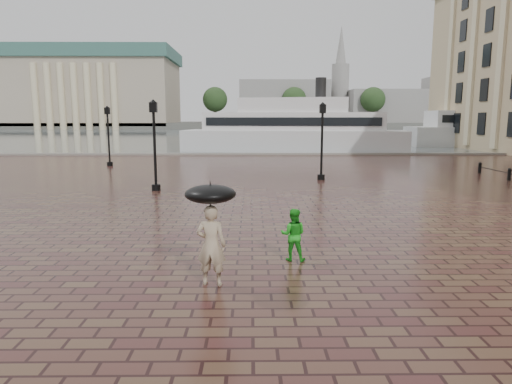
% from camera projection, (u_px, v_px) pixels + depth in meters
% --- Properties ---
extents(ground, '(300.00, 300.00, 0.00)m').
position_uv_depth(ground, '(291.00, 244.00, 13.34)').
color(ground, '#3A1C1A').
rests_on(ground, ground).
extents(harbour_water, '(240.00, 240.00, 0.00)m').
position_uv_depth(harbour_water, '(256.00, 134.00, 104.13)').
color(harbour_water, '#414C50').
rests_on(harbour_water, ground).
extents(quay_edge, '(80.00, 0.60, 0.30)m').
position_uv_depth(quay_edge, '(263.00, 155.00, 44.92)').
color(quay_edge, slate).
rests_on(quay_edge, ground).
extents(far_shore, '(300.00, 60.00, 2.00)m').
position_uv_depth(far_shore, '(254.00, 125.00, 171.08)').
color(far_shore, '#4C4C47').
rests_on(far_shore, ground).
extents(museum, '(57.00, 32.50, 26.00)m').
position_uv_depth(museum, '(91.00, 87.00, 153.22)').
color(museum, gray).
rests_on(museum, ground).
extents(distant_skyline, '(102.50, 22.00, 33.00)m').
position_uv_depth(distant_skyline, '(391.00, 101.00, 160.36)').
color(distant_skyline, gray).
rests_on(distant_skyline, ground).
extents(far_trees, '(188.00, 8.00, 13.50)m').
position_uv_depth(far_trees, '(255.00, 100.00, 148.01)').
color(far_trees, '#2D2119').
rests_on(far_trees, ground).
extents(street_lamps, '(15.44, 12.44, 4.40)m').
position_uv_depth(street_lamps, '(189.00, 139.00, 28.04)').
color(street_lamps, black).
rests_on(street_lamps, ground).
extents(adult_pedestrian, '(0.71, 0.52, 1.80)m').
position_uv_depth(adult_pedestrian, '(211.00, 245.00, 9.93)').
color(adult_pedestrian, tan).
rests_on(adult_pedestrian, ground).
extents(child_pedestrian, '(0.74, 0.62, 1.36)m').
position_uv_depth(child_pedestrian, '(293.00, 235.00, 11.70)').
color(child_pedestrian, green).
rests_on(child_pedestrian, ground).
extents(ferry_near, '(24.49, 9.64, 7.83)m').
position_uv_depth(ferry_near, '(293.00, 130.00, 49.51)').
color(ferry_near, silver).
rests_on(ferry_near, ground).
extents(ferry_far, '(26.02, 7.26, 8.46)m').
position_uv_depth(ferry_far, '(511.00, 126.00, 58.77)').
color(ferry_far, silver).
rests_on(ferry_far, ground).
extents(umbrella, '(1.10, 1.10, 1.17)m').
position_uv_depth(umbrella, '(210.00, 194.00, 9.74)').
color(umbrella, black).
rests_on(umbrella, ground).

